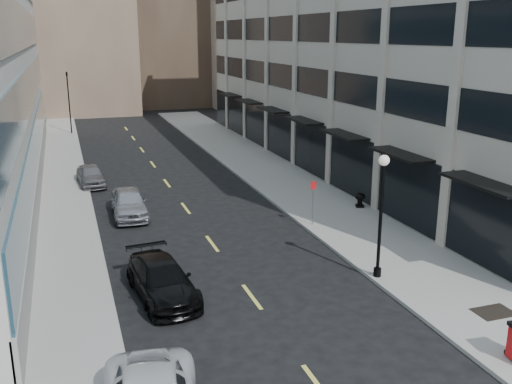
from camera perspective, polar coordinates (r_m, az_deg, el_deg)
sidewalk_right at (r=34.97m, az=5.05°, el=-0.35°), size 5.00×80.00×0.15m
sidewalk_left at (r=32.18m, az=-18.45°, el=-2.53°), size 3.00×80.00×0.15m
building_right at (r=44.26m, az=13.16°, el=14.34°), size 15.30×46.50×18.25m
skyline_stone at (r=80.46m, az=-1.32°, el=15.80°), size 10.00×14.00×20.00m
grate_far at (r=22.16m, az=22.69°, el=-11.01°), size 1.40×1.00×0.01m
road_centerline at (r=30.00m, az=-5.85°, el=-3.22°), size 0.15×68.20×0.01m
traffic_signal at (r=58.87m, az=-18.40°, el=10.97°), size 0.66×0.66×6.98m
car_black_pickup at (r=21.92m, az=-9.38°, el=-8.66°), size 2.47×5.02×1.41m
car_silver_sedan at (r=31.65m, az=-12.58°, el=-1.05°), size 1.94×4.60×1.55m
car_grey_sedan at (r=38.80m, az=-16.20°, el=1.61°), size 1.91×4.14×1.38m
lamppost at (r=22.79m, az=12.43°, el=-1.28°), size 0.43×0.43×5.13m
sign_post at (r=29.05m, az=5.73°, el=-0.32°), size 0.29×0.07×2.43m
urn_planter at (r=32.69m, az=10.36°, el=-0.64°), size 0.59×0.59×0.82m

